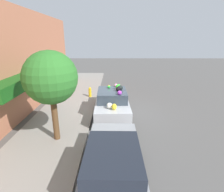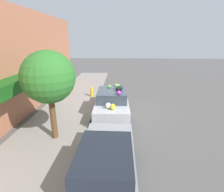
# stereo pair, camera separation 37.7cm
# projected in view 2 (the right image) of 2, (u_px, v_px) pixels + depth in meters

# --- Properties ---
(ground_plane) EXTENTS (60.00, 60.00, 0.00)m
(ground_plane) POSITION_uv_depth(u_px,v_px,m) (112.00, 114.00, 10.06)
(ground_plane) COLOR #565451
(sidewalk_curb) EXTENTS (24.00, 3.20, 0.13)m
(sidewalk_curb) POSITION_uv_depth(u_px,v_px,m) (66.00, 112.00, 10.15)
(sidewalk_curb) COLOR gray
(sidewalk_curb) RESTS_ON ground
(building_facade) EXTENTS (18.00, 1.20, 5.78)m
(building_facade) POSITION_uv_depth(u_px,v_px,m) (20.00, 64.00, 9.30)
(building_facade) COLOR #B26B4C
(building_facade) RESTS_ON ground
(street_tree) EXTENTS (2.05, 2.05, 3.65)m
(street_tree) POSITION_uv_depth(u_px,v_px,m) (49.00, 78.00, 6.67)
(street_tree) COLOR brown
(street_tree) RESTS_ON sidewalk_curb
(fire_hydrant) EXTENTS (0.20, 0.20, 0.70)m
(fire_hydrant) POSITION_uv_depth(u_px,v_px,m) (92.00, 92.00, 12.69)
(fire_hydrant) COLOR gold
(fire_hydrant) RESTS_ON sidewalk_curb
(art_car) EXTENTS (4.21, 1.88, 1.78)m
(art_car) POSITION_uv_depth(u_px,v_px,m) (112.00, 102.00, 9.78)
(art_car) COLOR #B7BABF
(art_car) RESTS_ON ground
(parked_car_plain) EXTENTS (4.49, 1.73, 1.40)m
(parked_car_plain) POSITION_uv_depth(u_px,v_px,m) (105.00, 168.00, 4.86)
(parked_car_plain) COLOR gray
(parked_car_plain) RESTS_ON ground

